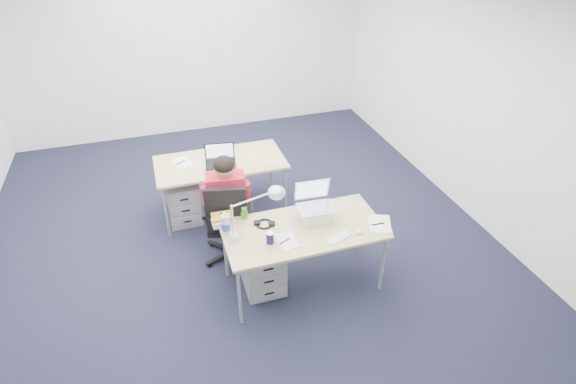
{
  "coord_description": "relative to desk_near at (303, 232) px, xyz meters",
  "views": [
    {
      "loc": [
        -0.73,
        -4.05,
        3.49
      ],
      "look_at": [
        0.5,
        -0.22,
        0.85
      ],
      "focal_mm": 28.0,
      "sensor_mm": 36.0,
      "label": 1
    }
  ],
  "objects": [
    {
      "name": "office_chair",
      "position": [
        -0.64,
        0.63,
        -0.38
      ],
      "size": [
        0.8,
        0.8,
        1.06
      ],
      "rotation": [
        0.0,
        0.0,
        -0.23
      ],
      "color": "black",
      "rests_on": "ground"
    },
    {
      "name": "dark_laptop",
      "position": [
        -0.55,
        1.51,
        0.18
      ],
      "size": [
        0.42,
        0.41,
        0.27
      ],
      "primitive_type": null,
      "rotation": [
        0.0,
        0.0,
        -0.16
      ],
      "color": "black",
      "rests_on": "desk_far"
    },
    {
      "name": "sunglasses",
      "position": [
        0.19,
        0.22,
        0.06
      ],
      "size": [
        0.1,
        0.04,
        0.02
      ],
      "primitive_type": null,
      "rotation": [
        0.0,
        0.0,
        -0.01
      ],
      "color": "black",
      "rests_on": "desk_near"
    },
    {
      "name": "seated_person",
      "position": [
        -0.62,
        0.82,
        -0.04
      ],
      "size": [
        0.43,
        0.74,
        1.29
      ],
      "rotation": [
        0.0,
        0.0,
        -0.12
      ],
      "color": "red",
      "rests_on": "ground"
    },
    {
      "name": "drawer_pedestal_far",
      "position": [
        -1.06,
        1.57,
        -0.41
      ],
      "size": [
        0.4,
        0.5,
        0.55
      ],
      "primitive_type": "cube",
      "color": "#A1A3A6",
      "rests_on": "ground"
    },
    {
      "name": "headphones",
      "position": [
        -0.35,
        0.17,
        0.06
      ],
      "size": [
        0.27,
        0.24,
        0.04
      ],
      "primitive_type": null,
      "rotation": [
        0.0,
        0.0,
        -0.39
      ],
      "color": "black",
      "rests_on": "desk_near"
    },
    {
      "name": "desk_lamp",
      "position": [
        -0.53,
        0.02,
        0.32
      ],
      "size": [
        0.51,
        0.29,
        0.55
      ],
      "primitive_type": null,
      "rotation": [
        0.0,
        0.0,
        -0.25
      ],
      "color": "silver",
      "rests_on": "desk_near"
    },
    {
      "name": "book_stack",
      "position": [
        -0.75,
        0.32,
        0.1
      ],
      "size": [
        0.24,
        0.2,
        0.1
      ],
      "primitive_type": "cube",
      "rotation": [
        0.0,
        0.0,
        0.18
      ],
      "color": "silver",
      "rests_on": "desk_near"
    },
    {
      "name": "floor",
      "position": [
        -0.5,
        0.72,
        -0.68
      ],
      "size": [
        7.0,
        7.0,
        0.0
      ],
      "primitive_type": "plane",
      "color": "black",
      "rests_on": "ground"
    },
    {
      "name": "bear_figurine",
      "position": [
        -0.52,
        0.34,
        0.12
      ],
      "size": [
        0.09,
        0.07,
        0.14
      ],
      "primitive_type": null,
      "rotation": [
        0.0,
        0.0,
        -0.24
      ],
      "color": "#297C21",
      "rests_on": "desk_near"
    },
    {
      "name": "water_bottle",
      "position": [
        -0.75,
        0.14,
        0.18
      ],
      "size": [
        0.1,
        0.1,
        0.26
      ],
      "primitive_type": "cylinder",
      "rotation": [
        0.0,
        0.0,
        0.33
      ],
      "color": "silver",
      "rests_on": "desk_near"
    },
    {
      "name": "silver_laptop",
      "position": [
        0.17,
        0.1,
        0.24
      ],
      "size": [
        0.38,
        0.31,
        0.39
      ],
      "primitive_type": null,
      "rotation": [
        0.0,
        0.0,
        -0.06
      ],
      "color": "silver",
      "rests_on": "desk_near"
    },
    {
      "name": "far_papers",
      "position": [
        -1.0,
        1.7,
        0.05
      ],
      "size": [
        0.28,
        0.34,
        0.01
      ],
      "primitive_type": "cube",
      "rotation": [
        0.0,
        0.0,
        0.27
      ],
      "color": "white",
      "rests_on": "desk_far"
    },
    {
      "name": "desk_far",
      "position": [
        -0.54,
        1.6,
        0.0
      ],
      "size": [
        1.6,
        0.8,
        0.73
      ],
      "color": "tan",
      "rests_on": "ground"
    },
    {
      "name": "room",
      "position": [
        -0.5,
        0.72,
        1.03
      ],
      "size": [
        6.02,
        7.02,
        2.8
      ],
      "color": "white",
      "rests_on": "ground"
    },
    {
      "name": "can_koozie",
      "position": [
        -0.38,
        -0.11,
        0.11
      ],
      "size": [
        0.08,
        0.08,
        0.12
      ],
      "primitive_type": "cylinder",
      "rotation": [
        0.0,
        0.0,
        0.08
      ],
      "color": "#151842",
      "rests_on": "desk_near"
    },
    {
      "name": "papers_left",
      "position": [
        -0.22,
        -0.15,
        0.05
      ],
      "size": [
        0.21,
        0.28,
        0.01
      ],
      "primitive_type": "cube",
      "rotation": [
        0.0,
        0.0,
        0.1
      ],
      "color": "#FFDE93",
      "rests_on": "desk_near"
    },
    {
      "name": "far_cup",
      "position": [
        -0.36,
        1.86,
        0.09
      ],
      "size": [
        0.08,
        0.08,
        0.1
      ],
      "primitive_type": "cylinder",
      "rotation": [
        0.0,
        0.0,
        0.29
      ],
      "color": "white",
      "rests_on": "desk_far"
    },
    {
      "name": "desk_near",
      "position": [
        0.0,
        0.0,
        0.0
      ],
      "size": [
        1.6,
        0.8,
        0.73
      ],
      "color": "tan",
      "rests_on": "ground"
    },
    {
      "name": "drawer_pedestal_near",
      "position": [
        -0.42,
        0.09,
        -0.41
      ],
      "size": [
        0.4,
        0.5,
        0.55
      ],
      "primitive_type": "cube",
      "color": "#A1A3A6",
      "rests_on": "ground"
    },
    {
      "name": "wireless_keyboard",
      "position": [
        0.27,
        -0.25,
        0.05
      ],
      "size": [
        0.29,
        0.2,
        0.01
      ],
      "primitive_type": "cube",
      "rotation": [
        0.0,
        0.0,
        0.36
      ],
      "color": "white",
      "rests_on": "desk_near"
    },
    {
      "name": "cordless_phone",
      "position": [
        -0.75,
        0.31,
        0.11
      ],
      "size": [
        0.04,
        0.03,
        0.13
      ],
      "primitive_type": "cube",
      "rotation": [
        0.0,
        0.0,
        0.3
      ],
      "color": "black",
      "rests_on": "desk_near"
    },
    {
      "name": "computer_mouse",
      "position": [
        0.5,
        -0.23,
        0.06
      ],
      "size": [
        0.08,
        0.11,
        0.03
      ],
      "primitive_type": "ellipsoid",
      "rotation": [
        0.0,
        0.0,
        -0.31
      ],
      "color": "white",
      "rests_on": "desk_near"
    },
    {
      "name": "papers_right",
      "position": [
        0.75,
        -0.18,
        0.05
      ],
      "size": [
        0.3,
        0.36,
        0.01
      ],
      "primitive_type": "cube",
      "rotation": [
        0.0,
        0.0,
        -0.36
      ],
      "color": "#FFDE93",
      "rests_on": "desk_near"
    }
  ]
}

